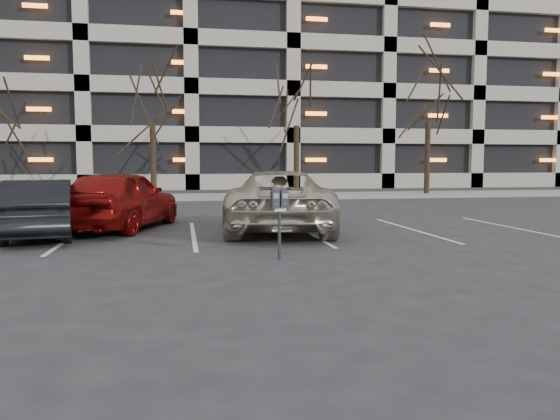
{
  "coord_description": "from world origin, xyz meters",
  "views": [
    {
      "loc": [
        -1.64,
        -10.83,
        1.74
      ],
      "look_at": [
        -0.05,
        -1.96,
        0.95
      ],
      "focal_mm": 35.0,
      "sensor_mm": 36.0,
      "label": 1
    }
  ],
  "objects": [
    {
      "name": "parking_meter",
      "position": [
        0.04,
        -1.38,
        0.96
      ],
      "size": [
        0.34,
        0.19,
        1.25
      ],
      "rotation": [
        0.0,
        0.0,
        0.23
      ],
      "color": "black",
      "rests_on": "ground"
    },
    {
      "name": "stall_lines",
      "position": [
        -1.4,
        2.3,
        0.01
      ],
      "size": [
        16.9,
        5.2,
        0.0
      ],
      "color": "silver",
      "rests_on": "ground"
    },
    {
      "name": "tree_b",
      "position": [
        -3.0,
        16.0,
        5.72
      ],
      "size": [
        3.49,
        3.49,
        7.92
      ],
      "color": "black",
      "rests_on": "ground"
    },
    {
      "name": "tree_c",
      "position": [
        4.0,
        16.0,
        5.72
      ],
      "size": [
        3.48,
        3.48,
        7.91
      ],
      "color": "black",
      "rests_on": "ground"
    },
    {
      "name": "car_dark",
      "position": [
        -4.92,
        2.53,
        0.67
      ],
      "size": [
        2.11,
        4.26,
        1.34
      ],
      "primitive_type": "imported",
      "rotation": [
        0.0,
        0.0,
        3.32
      ],
      "color": "black",
      "rests_on": "ground"
    },
    {
      "name": "ground",
      "position": [
        0.0,
        0.0,
        0.0
      ],
      "size": [
        140.0,
        140.0,
        0.0
      ],
      "primitive_type": "plane",
      "color": "#28282B",
      "rests_on": "ground"
    },
    {
      "name": "parking_garage",
      "position": [
        12.0,
        33.84,
        9.26
      ],
      "size": [
        52.0,
        20.0,
        19.0
      ],
      "color": "black",
      "rests_on": "ground"
    },
    {
      "name": "suv_silver",
      "position": [
        0.78,
        2.84,
        0.76
      ],
      "size": [
        3.33,
        5.81,
        1.53
      ],
      "rotation": [
        0.0,
        0.0,
        2.99
      ],
      "color": "beige",
      "rests_on": "ground"
    },
    {
      "name": "sidewalk",
      "position": [
        0.0,
        16.0,
        0.06
      ],
      "size": [
        80.0,
        4.0,
        0.12
      ],
      "primitive_type": "cube",
      "color": "gray",
      "rests_on": "ground"
    },
    {
      "name": "car_red",
      "position": [
        -3.23,
        3.77,
        0.78
      ],
      "size": [
        3.17,
        4.94,
        1.56
      ],
      "primitive_type": "imported",
      "rotation": [
        0.0,
        0.0,
        2.83
      ],
      "color": "maroon",
      "rests_on": "ground"
    },
    {
      "name": "tree_d",
      "position": [
        11.0,
        16.0,
        6.17
      ],
      "size": [
        3.76,
        3.76,
        8.54
      ],
      "color": "black",
      "rests_on": "ground"
    }
  ]
}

